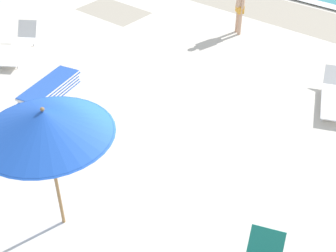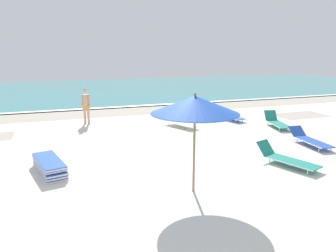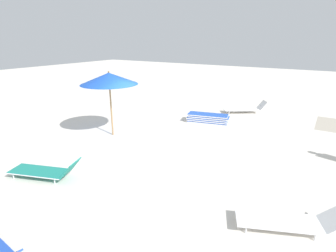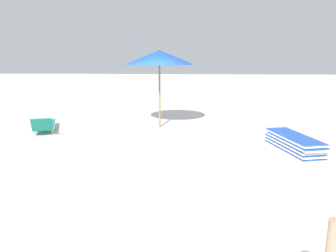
{
  "view_description": "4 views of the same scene",
  "coord_description": "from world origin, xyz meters",
  "px_view_note": "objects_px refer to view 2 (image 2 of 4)",
  "views": [
    {
      "loc": [
        4.93,
        -5.34,
        6.56
      ],
      "look_at": [
        -0.1,
        0.84,
        0.68
      ],
      "focal_mm": 50.0,
      "sensor_mm": 36.0,
      "label": 1
    },
    {
      "loc": [
        -3.47,
        -9.21,
        3.6
      ],
      "look_at": [
        -0.07,
        0.7,
        1.12
      ],
      "focal_mm": 35.0,
      "sensor_mm": 36.0,
      "label": 2
    },
    {
      "loc": [
        6.98,
        5.2,
        3.71
      ],
      "look_at": [
        -0.35,
        0.62,
        0.81
      ],
      "focal_mm": 28.0,
      "sensor_mm": 36.0,
      "label": 3
    },
    {
      "loc": [
        -1.1,
        8.61,
        2.4
      ],
      "look_at": [
        -0.71,
        0.99,
        0.7
      ],
      "focal_mm": 35.0,
      "sensor_mm": 36.0,
      "label": 4
    }
  ],
  "objects_px": {
    "sun_lounger_beside_umbrella": "(277,122)",
    "sun_lounger_near_water_left": "(286,158)",
    "lounger_stack": "(49,166)",
    "sun_lounger_mid_beach_solo": "(179,122)",
    "beachgoer_wading_adult": "(86,104)",
    "sun_lounger_mid_beach_pair_a": "(310,140)",
    "beach_umbrella": "(195,105)",
    "sun_lounger_near_water_right": "(227,115)"
  },
  "relations": [
    {
      "from": "sun_lounger_beside_umbrella",
      "to": "sun_lounger_mid_beach_solo",
      "type": "height_order",
      "value": "sun_lounger_beside_umbrella"
    },
    {
      "from": "sun_lounger_near_water_left",
      "to": "beachgoer_wading_adult",
      "type": "distance_m",
      "value": 9.73
    },
    {
      "from": "beachgoer_wading_adult",
      "to": "lounger_stack",
      "type": "bearing_deg",
      "value": -69.65
    },
    {
      "from": "beach_umbrella",
      "to": "beachgoer_wading_adult",
      "type": "relative_size",
      "value": 1.45
    },
    {
      "from": "beachgoer_wading_adult",
      "to": "sun_lounger_mid_beach_pair_a",
      "type": "bearing_deg",
      "value": -4.7
    },
    {
      "from": "sun_lounger_mid_beach_pair_a",
      "to": "beachgoer_wading_adult",
      "type": "xyz_separation_m",
      "value": [
        -7.73,
        6.48,
        0.79
      ]
    },
    {
      "from": "beach_umbrella",
      "to": "sun_lounger_mid_beach_solo",
      "type": "bearing_deg",
      "value": 72.22
    },
    {
      "from": "lounger_stack",
      "to": "sun_lounger_beside_umbrella",
      "type": "distance_m",
      "value": 10.46
    },
    {
      "from": "sun_lounger_beside_umbrella",
      "to": "beach_umbrella",
      "type": "bearing_deg",
      "value": -127.59
    },
    {
      "from": "beach_umbrella",
      "to": "beachgoer_wading_adult",
      "type": "distance_m",
      "value": 9.18
    },
    {
      "from": "lounger_stack",
      "to": "sun_lounger_near_water_right",
      "type": "xyz_separation_m",
      "value": [
        8.72,
        5.05,
        0.01
      ]
    },
    {
      "from": "sun_lounger_mid_beach_pair_a",
      "to": "beachgoer_wading_adult",
      "type": "bearing_deg",
      "value": 144.53
    },
    {
      "from": "lounger_stack",
      "to": "beachgoer_wading_adult",
      "type": "xyz_separation_m",
      "value": [
        1.68,
        6.29,
        0.79
      ]
    },
    {
      "from": "lounger_stack",
      "to": "sun_lounger_beside_umbrella",
      "type": "height_order",
      "value": "sun_lounger_beside_umbrella"
    },
    {
      "from": "lounger_stack",
      "to": "sun_lounger_near_water_left",
      "type": "bearing_deg",
      "value": -27.41
    },
    {
      "from": "sun_lounger_beside_umbrella",
      "to": "sun_lounger_near_water_right",
      "type": "bearing_deg",
      "value": 134.07
    },
    {
      "from": "sun_lounger_near_water_right",
      "to": "sun_lounger_mid_beach_pair_a",
      "type": "height_order",
      "value": "sun_lounger_near_water_right"
    },
    {
      "from": "beach_umbrella",
      "to": "beachgoer_wading_adult",
      "type": "bearing_deg",
      "value": 101.78
    },
    {
      "from": "lounger_stack",
      "to": "beachgoer_wading_adult",
      "type": "distance_m",
      "value": 6.56
    },
    {
      "from": "sun_lounger_near_water_left",
      "to": "sun_lounger_near_water_right",
      "type": "distance_m",
      "value": 7.0
    },
    {
      "from": "sun_lounger_beside_umbrella",
      "to": "sun_lounger_near_water_right",
      "type": "xyz_separation_m",
      "value": [
        -1.38,
        2.33,
        -0.01
      ]
    },
    {
      "from": "sun_lounger_mid_beach_pair_a",
      "to": "sun_lounger_near_water_left",
      "type": "bearing_deg",
      "value": -141.51
    },
    {
      "from": "beach_umbrella",
      "to": "sun_lounger_mid_beach_solo",
      "type": "height_order",
      "value": "beach_umbrella"
    },
    {
      "from": "beachgoer_wading_adult",
      "to": "sun_lounger_mid_beach_solo",
      "type": "bearing_deg",
      "value": 9.56
    },
    {
      "from": "sun_lounger_beside_umbrella",
      "to": "sun_lounger_near_water_right",
      "type": "height_order",
      "value": "sun_lounger_beside_umbrella"
    },
    {
      "from": "sun_lounger_near_water_left",
      "to": "sun_lounger_beside_umbrella",
      "type": "bearing_deg",
      "value": 36.28
    },
    {
      "from": "lounger_stack",
      "to": "sun_lounger_mid_beach_pair_a",
      "type": "xyz_separation_m",
      "value": [
        9.41,
        -0.19,
        0.01
      ]
    },
    {
      "from": "sun_lounger_beside_umbrella",
      "to": "sun_lounger_near_water_left",
      "type": "bearing_deg",
      "value": -110.6
    },
    {
      "from": "beach_umbrella",
      "to": "lounger_stack",
      "type": "xyz_separation_m",
      "value": [
        -3.54,
        2.6,
        -2.06
      ]
    },
    {
      "from": "sun_lounger_near_water_right",
      "to": "sun_lounger_mid_beach_pair_a",
      "type": "relative_size",
      "value": 1.09
    },
    {
      "from": "sun_lounger_beside_umbrella",
      "to": "lounger_stack",
      "type": "bearing_deg",
      "value": -151.56
    },
    {
      "from": "sun_lounger_mid_beach_solo",
      "to": "sun_lounger_near_water_left",
      "type": "bearing_deg",
      "value": -100.63
    },
    {
      "from": "sun_lounger_near_water_left",
      "to": "lounger_stack",
      "type": "bearing_deg",
      "value": 146.3
    },
    {
      "from": "sun_lounger_near_water_right",
      "to": "beachgoer_wading_adult",
      "type": "bearing_deg",
      "value": 157.86
    },
    {
      "from": "sun_lounger_mid_beach_solo",
      "to": "beachgoer_wading_adult",
      "type": "height_order",
      "value": "beachgoer_wading_adult"
    },
    {
      "from": "lounger_stack",
      "to": "sun_lounger_near_water_left",
      "type": "height_order",
      "value": "sun_lounger_near_water_left"
    },
    {
      "from": "lounger_stack",
      "to": "sun_lounger_mid_beach_pair_a",
      "type": "distance_m",
      "value": 9.41
    },
    {
      "from": "sun_lounger_near_water_right",
      "to": "sun_lounger_near_water_left",
      "type": "bearing_deg",
      "value": -115.64
    },
    {
      "from": "sun_lounger_mid_beach_solo",
      "to": "beachgoer_wading_adult",
      "type": "relative_size",
      "value": 1.23
    },
    {
      "from": "sun_lounger_beside_umbrella",
      "to": "sun_lounger_near_water_left",
      "type": "xyz_separation_m",
      "value": [
        -3.02,
        -4.48,
        -0.0
      ]
    },
    {
      "from": "sun_lounger_beside_umbrella",
      "to": "sun_lounger_mid_beach_pair_a",
      "type": "height_order",
      "value": "sun_lounger_beside_umbrella"
    },
    {
      "from": "sun_lounger_beside_umbrella",
      "to": "sun_lounger_mid_beach_pair_a",
      "type": "bearing_deg",
      "value": -90.02
    }
  ]
}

